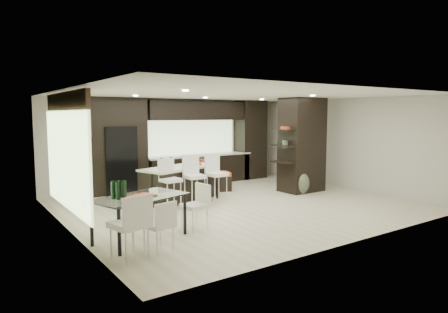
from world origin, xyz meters
TOP-DOWN VIEW (x-y plane):
  - ground at (0.00, 0.00)m, footprint 8.00×8.00m
  - back_wall at (0.00, 3.50)m, footprint 8.00×0.02m
  - left_wall at (-4.00, 0.00)m, footprint 0.02×7.00m
  - right_wall at (4.00, 0.00)m, footprint 0.02×7.00m
  - ceiling at (0.00, 0.00)m, footprint 8.00×7.00m
  - window_left at (-3.96, 0.20)m, footprint 0.04×3.20m
  - window_back at (0.60, 3.46)m, footprint 3.40×0.04m
  - stone_accent at (-3.93, 0.20)m, footprint 0.08×3.00m
  - ceiling_spots at (0.00, 0.25)m, footprint 4.00×3.00m
  - back_cabinetry at (0.50, 3.17)m, footprint 6.80×0.68m
  - refrigerator at (-1.90, 3.12)m, footprint 0.90×0.68m
  - partition_column at (2.60, 0.40)m, footprint 1.20×0.80m
  - kitchen_island at (-0.94, 1.27)m, footprint 2.28×1.50m
  - stool_left at (-1.59, 0.51)m, footprint 0.46×0.46m
  - stool_mid at (-0.94, 0.50)m, footprint 0.46×0.46m
  - stool_right at (-0.29, 0.50)m, footprint 0.46×0.46m
  - bench at (0.28, 1.94)m, footprint 1.52×0.95m
  - floor_vase at (2.30, 0.09)m, footprint 0.47×0.47m
  - dining_table at (-3.08, -1.26)m, footprint 1.83×1.35m
  - chair_near at (-3.08, -2.01)m, footprint 0.51×0.51m
  - chair_far at (-3.59, -2.06)m, footprint 0.61×0.61m
  - chair_end at (-1.97, -1.26)m, footprint 0.49×0.49m

SIDE VIEW (x-z plane):
  - ground at x=0.00m, z-range 0.00..0.00m
  - bench at x=0.28m, z-range 0.00..0.55m
  - chair_near at x=-3.08m, z-range 0.00..0.78m
  - dining_table at x=-3.08m, z-range 0.00..0.79m
  - chair_end at x=-1.97m, z-range 0.00..0.81m
  - kitchen_island at x=-0.94m, z-range 0.00..0.88m
  - chair_far at x=-3.59m, z-range 0.00..0.95m
  - stool_left at x=-1.59m, z-range 0.00..0.96m
  - stool_mid at x=-0.94m, z-range 0.00..1.00m
  - stool_right at x=-0.29m, z-range 0.00..1.00m
  - floor_vase at x=2.30m, z-range 0.00..1.22m
  - refrigerator at x=-1.90m, z-range 0.00..1.90m
  - back_wall at x=0.00m, z-range 0.00..2.70m
  - left_wall at x=-4.00m, z-range 0.00..2.70m
  - right_wall at x=4.00m, z-range 0.00..2.70m
  - window_left at x=-3.96m, z-range 0.40..2.30m
  - back_cabinetry at x=0.50m, z-range 0.00..2.70m
  - partition_column at x=2.60m, z-range 0.00..2.70m
  - window_back at x=0.60m, z-range 0.95..2.15m
  - stone_accent at x=-3.93m, z-range 1.85..2.65m
  - ceiling_spots at x=0.00m, z-range 2.67..2.69m
  - ceiling at x=0.00m, z-range 2.69..2.71m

